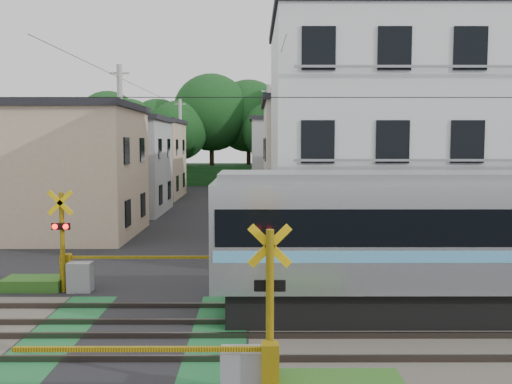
{
  "coord_description": "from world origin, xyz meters",
  "views": [
    {
      "loc": [
        2.74,
        -13.2,
        4.48
      ],
      "look_at": [
        2.78,
        5.0,
        2.89
      ],
      "focal_mm": 40.0,
      "sensor_mm": 36.0,
      "label": 1
    }
  ],
  "objects_px": {
    "pedestrian": "(234,197)",
    "apartment_block": "(400,138)",
    "crossing_signal_far": "(78,268)",
    "crossing_signal_near": "(246,361)"
  },
  "relations": [
    {
      "from": "pedestrian",
      "to": "apartment_block",
      "type": "bearing_deg",
      "value": 109.08
    },
    {
      "from": "crossing_signal_far",
      "to": "apartment_block",
      "type": "bearing_deg",
      "value": 27.78
    },
    {
      "from": "crossing_signal_near",
      "to": "crossing_signal_far",
      "type": "xyz_separation_m",
      "value": [
        -5.17,
        7.31,
        0.0
      ]
    },
    {
      "from": "crossing_signal_near",
      "to": "crossing_signal_far",
      "type": "relative_size",
      "value": 1.0
    },
    {
      "from": "apartment_block",
      "to": "crossing_signal_near",
      "type": "bearing_deg",
      "value": -114.22
    },
    {
      "from": "crossing_signal_far",
      "to": "apartment_block",
      "type": "distance_m",
      "value": 13.14
    },
    {
      "from": "apartment_block",
      "to": "pedestrian",
      "type": "relative_size",
      "value": 6.79
    },
    {
      "from": "crossing_signal_near",
      "to": "apartment_block",
      "type": "relative_size",
      "value": 0.46
    },
    {
      "from": "crossing_signal_near",
      "to": "crossing_signal_far",
      "type": "distance_m",
      "value": 8.95
    },
    {
      "from": "crossing_signal_far",
      "to": "pedestrian",
      "type": "relative_size",
      "value": 3.15
    }
  ]
}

